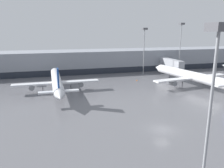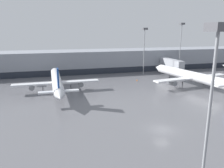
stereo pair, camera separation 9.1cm
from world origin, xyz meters
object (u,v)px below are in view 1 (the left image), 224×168
(apron_light_mast_1, at_px, (181,34))
(parked_jet_0, at_px, (57,81))
(parked_jet_1, at_px, (192,76))
(apron_light_mast_5, at_px, (144,38))
(apron_light_mast_3, at_px, (215,63))
(traffic_cone_3, at_px, (137,80))

(apron_light_mast_1, bearing_deg, parked_jet_0, -159.12)
(parked_jet_1, bearing_deg, apron_light_mast_5, 8.34)
(parked_jet_1, bearing_deg, apron_light_mast_1, -32.42)
(apron_light_mast_3, xyz_separation_m, apron_light_mast_5, (21.26, 63.60, 0.51))
(traffic_cone_3, bearing_deg, apron_light_mast_1, 27.96)
(apron_light_mast_5, bearing_deg, parked_jet_0, -152.99)
(parked_jet_1, height_order, traffic_cone_3, parked_jet_1)
(apron_light_mast_1, relative_size, apron_light_mast_5, 1.12)
(apron_light_mast_3, bearing_deg, traffic_cone_3, 75.05)
(parked_jet_0, xyz_separation_m, apron_light_mast_5, (34.62, 17.65, 11.38))
(parked_jet_0, height_order, traffic_cone_3, parked_jet_0)
(parked_jet_0, relative_size, apron_light_mast_1, 1.77)
(parked_jet_0, xyz_separation_m, apron_light_mast_1, (52.39, 19.98, 12.84))
(parked_jet_1, distance_m, apron_light_mast_5, 25.96)
(traffic_cone_3, relative_size, apron_light_mast_3, 0.03)
(parked_jet_0, xyz_separation_m, parked_jet_1, (41.31, -4.76, 0.10))
(apron_light_mast_3, bearing_deg, apron_light_mast_5, 71.52)
(parked_jet_0, height_order, parked_jet_1, parked_jet_1)
(parked_jet_0, bearing_deg, parked_jet_1, -96.98)
(parked_jet_0, bearing_deg, apron_light_mast_3, -164.20)
(parked_jet_0, relative_size, apron_light_mast_5, 1.98)
(apron_light_mast_1, height_order, apron_light_mast_3, apron_light_mast_1)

